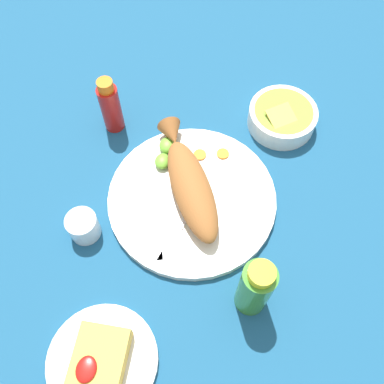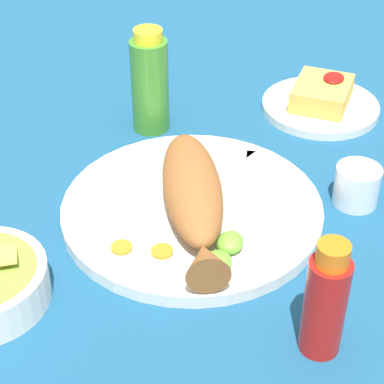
# 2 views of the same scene
# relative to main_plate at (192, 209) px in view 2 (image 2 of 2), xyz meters

# --- Properties ---
(ground_plane) EXTENTS (4.00, 4.00, 0.00)m
(ground_plane) POSITION_rel_main_plate_xyz_m (0.00, 0.00, -0.01)
(ground_plane) COLOR navy
(main_plate) EXTENTS (0.35, 0.35, 0.02)m
(main_plate) POSITION_rel_main_plate_xyz_m (0.00, 0.00, 0.00)
(main_plate) COLOR silver
(main_plate) RESTS_ON ground_plane
(fried_fish) EXTENTS (0.29, 0.19, 0.06)m
(fried_fish) POSITION_rel_main_plate_xyz_m (-0.02, -0.01, 0.04)
(fried_fish) COLOR #935628
(fried_fish) RESTS_ON main_plate
(fork_near) EXTENTS (0.18, 0.08, 0.00)m
(fork_near) POSITION_rel_main_plate_xyz_m (0.09, -0.01, 0.01)
(fork_near) COLOR silver
(fork_near) RESTS_ON main_plate
(fork_far) EXTENTS (0.18, 0.06, 0.00)m
(fork_far) POSITION_rel_main_plate_xyz_m (0.07, -0.06, 0.01)
(fork_far) COLOR silver
(fork_far) RESTS_ON main_plate
(carrot_slice_near) EXTENTS (0.03, 0.03, 0.00)m
(carrot_slice_near) POSITION_rel_main_plate_xyz_m (-0.11, 0.05, 0.01)
(carrot_slice_near) COLOR orange
(carrot_slice_near) RESTS_ON main_plate
(carrot_slice_mid) EXTENTS (0.03, 0.03, 0.00)m
(carrot_slice_mid) POSITION_rel_main_plate_xyz_m (-0.10, 0.00, 0.01)
(carrot_slice_mid) COLOR orange
(carrot_slice_mid) RESTS_ON main_plate
(lime_wedge_main) EXTENTS (0.04, 0.04, 0.02)m
(lime_wedge_main) POSITION_rel_main_plate_xyz_m (-0.11, -0.07, 0.02)
(lime_wedge_main) COLOR #6BB233
(lime_wedge_main) RESTS_ON main_plate
(lime_wedge_side) EXTENTS (0.04, 0.03, 0.02)m
(lime_wedge_side) POSITION_rel_main_plate_xyz_m (-0.07, -0.08, 0.02)
(lime_wedge_side) COLOR #6BB233
(lime_wedge_side) RESTS_ON main_plate
(hot_sauce_bottle_red) EXTENTS (0.05, 0.05, 0.14)m
(hot_sauce_bottle_red) POSITION_rel_main_plate_xyz_m (-0.17, -0.21, 0.06)
(hot_sauce_bottle_red) COLOR #B21914
(hot_sauce_bottle_red) RESTS_ON ground_plane
(hot_sauce_bottle_green) EXTENTS (0.06, 0.06, 0.17)m
(hot_sauce_bottle_green) POSITION_rel_main_plate_xyz_m (0.19, 0.14, 0.07)
(hot_sauce_bottle_green) COLOR #3D8428
(hot_sauce_bottle_green) RESTS_ON ground_plane
(salt_cup) EXTENTS (0.06, 0.06, 0.06)m
(salt_cup) POSITION_rel_main_plate_xyz_m (0.11, -0.20, 0.02)
(salt_cup) COLOR silver
(salt_cup) RESTS_ON ground_plane
(side_plate_fries) EXTENTS (0.19, 0.19, 0.01)m
(side_plate_fries) POSITION_rel_main_plate_xyz_m (0.34, -0.10, -0.00)
(side_plate_fries) COLOR silver
(side_plate_fries) RESTS_ON ground_plane
(fries_pile) EXTENTS (0.11, 0.09, 0.04)m
(fries_pile) POSITION_rel_main_plate_xyz_m (0.34, -0.10, 0.02)
(fries_pile) COLOR gold
(fries_pile) RESTS_ON side_plate_fries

